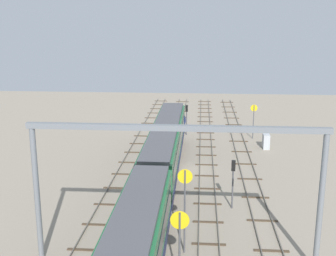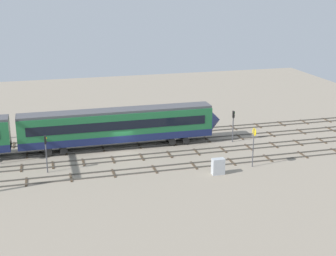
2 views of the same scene
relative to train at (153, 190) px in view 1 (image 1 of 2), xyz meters
name	(u,v)px [view 1 (image 1 of 2)]	position (x,y,z in m)	size (l,w,h in m)	color
ground_plane	(186,170)	(12.22, -2.13, -2.66)	(98.85, 98.85, 0.00)	gray
track_near_foreground	(248,171)	(12.22, -8.50, -2.59)	(82.85, 2.40, 0.16)	#59544C
track_second_near	(207,170)	(12.22, -4.25, -2.59)	(82.85, 2.40, 0.16)	#59544C
track_with_train	(166,169)	(12.22, 0.00, -2.59)	(82.85, 2.40, 0.16)	#59544C
track_second_far	(126,168)	(12.22, 4.25, -2.59)	(82.85, 2.40, 0.16)	#59544C
train	(153,190)	(0.00, 0.00, 0.00)	(50.40, 3.24, 4.80)	#1E6638
overhead_gantry	(176,163)	(-6.01, -2.05, 4.22)	(0.40, 18.22, 9.25)	slate
speed_sign_near_foreground	(254,117)	(25.43, -10.49, 0.31)	(0.14, 0.89, 4.57)	#4C4C51
speed_sign_mid_trackside	(185,199)	(-4.49, -2.58, 1.21)	(0.14, 0.98, 5.95)	#4C4C51
speed_sign_far_trackside	(180,236)	(-8.43, -2.44, 0.62)	(0.14, 1.10, 4.83)	#4C4C51
signal_light_trackside_approach	(233,177)	(2.97, -6.27, 0.11)	(0.31, 0.32, 4.21)	#4C4C51
signal_light_trackside_departure	(187,115)	(26.63, -1.62, 0.09)	(0.31, 0.32, 4.17)	#4C4C51
relay_cabinet	(266,141)	(20.88, -11.57, -1.76)	(1.38, 0.76, 1.79)	#B2B7BC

